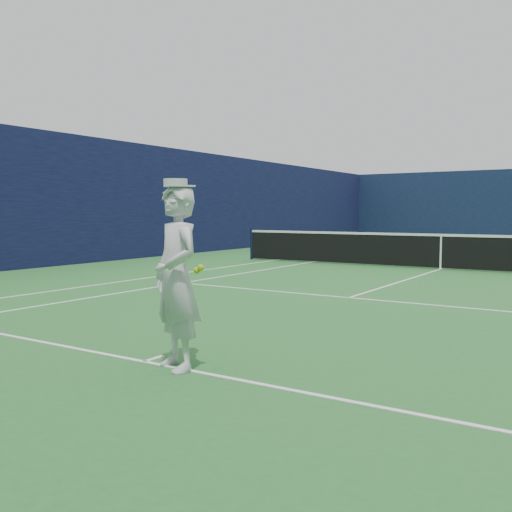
{
  "coord_description": "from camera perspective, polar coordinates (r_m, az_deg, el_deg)",
  "views": [
    {
      "loc": [
        4.29,
        -16.31,
        1.62
      ],
      "look_at": [
        0.48,
        -10.4,
        1.07
      ],
      "focal_mm": 40.0,
      "sensor_mm": 36.0,
      "label": 1
    }
  ],
  "objects": [
    {
      "name": "ground",
      "position": [
        16.94,
        17.96,
        -1.28
      ],
      "size": [
        80.0,
        80.0,
        0.0
      ],
      "primitive_type": "plane",
      "color": "#27672B",
      "rests_on": "ground"
    },
    {
      "name": "court_markings",
      "position": [
        16.94,
        17.96,
        -1.26
      ],
      "size": [
        11.03,
        23.83,
        0.01
      ],
      "color": "white",
      "rests_on": "ground"
    },
    {
      "name": "windscreen_fence",
      "position": [
        16.87,
        18.12,
        5.5
      ],
      "size": [
        20.12,
        36.12,
        4.0
      ],
      "color": "#0E1835",
      "rests_on": "ground"
    },
    {
      "name": "tennis_net",
      "position": [
        16.9,
        18.0,
        0.59
      ],
      "size": [
        12.88,
        0.09,
        1.07
      ],
      "color": "#141E4C",
      "rests_on": "ground"
    },
    {
      "name": "tennis_player",
      "position": [
        5.87,
        -7.95,
        -2.13
      ],
      "size": [
        0.81,
        0.75,
        1.95
      ],
      "rotation": [
        0.0,
        0.0,
        -0.42
      ],
      "color": "silver",
      "rests_on": "ground"
    }
  ]
}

